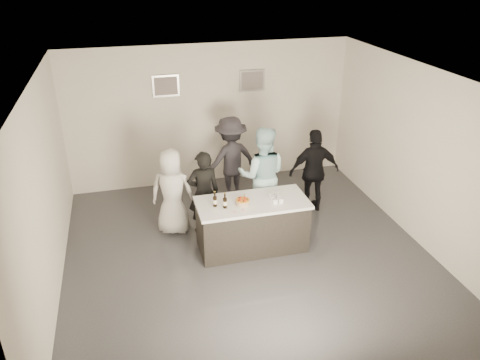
{
  "coord_description": "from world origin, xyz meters",
  "views": [
    {
      "loc": [
        -1.78,
        -6.37,
        4.6
      ],
      "look_at": [
        0.0,
        0.5,
        1.15
      ],
      "focal_mm": 35.0,
      "sensor_mm": 36.0,
      "label": 1
    }
  ],
  "objects_px": {
    "person_main_black": "(204,193)",
    "person_guest_right": "(314,171)",
    "beer_bottle_b": "(225,201)",
    "person_guest_left": "(172,192)",
    "bar_counter": "(252,225)",
    "cake": "(243,202)",
    "person_guest_back": "(231,159)",
    "person_main_blue": "(262,175)",
    "beer_bottle_a": "(215,199)"
  },
  "relations": [
    {
      "from": "person_main_blue",
      "to": "person_main_black",
      "type": "bearing_deg",
      "value": 24.21
    },
    {
      "from": "bar_counter",
      "to": "person_guest_back",
      "type": "height_order",
      "value": "person_guest_back"
    },
    {
      "from": "person_main_blue",
      "to": "person_guest_back",
      "type": "height_order",
      "value": "person_main_blue"
    },
    {
      "from": "bar_counter",
      "to": "person_guest_left",
      "type": "xyz_separation_m",
      "value": [
        -1.22,
        0.88,
        0.34
      ]
    },
    {
      "from": "beer_bottle_b",
      "to": "person_guest_left",
      "type": "bearing_deg",
      "value": 127.16
    },
    {
      "from": "cake",
      "to": "beer_bottle_a",
      "type": "xyz_separation_m",
      "value": [
        -0.45,
        0.05,
        0.09
      ]
    },
    {
      "from": "beer_bottle_a",
      "to": "person_main_blue",
      "type": "bearing_deg",
      "value": 38.87
    },
    {
      "from": "beer_bottle_a",
      "to": "person_guest_right",
      "type": "xyz_separation_m",
      "value": [
        2.15,
        0.99,
        -0.19
      ]
    },
    {
      "from": "cake",
      "to": "person_guest_back",
      "type": "distance_m",
      "value": 1.9
    },
    {
      "from": "beer_bottle_a",
      "to": "person_guest_left",
      "type": "bearing_deg",
      "value": 123.87
    },
    {
      "from": "cake",
      "to": "beer_bottle_b",
      "type": "distance_m",
      "value": 0.32
    },
    {
      "from": "beer_bottle_b",
      "to": "person_main_blue",
      "type": "relative_size",
      "value": 0.14
    },
    {
      "from": "beer_bottle_b",
      "to": "person_guest_back",
      "type": "relative_size",
      "value": 0.15
    },
    {
      "from": "person_main_black",
      "to": "person_guest_left",
      "type": "bearing_deg",
      "value": -18.99
    },
    {
      "from": "person_guest_back",
      "to": "cake",
      "type": "bearing_deg",
      "value": 68.57
    },
    {
      "from": "person_main_black",
      "to": "person_guest_right",
      "type": "relative_size",
      "value": 0.94
    },
    {
      "from": "bar_counter",
      "to": "beer_bottle_b",
      "type": "height_order",
      "value": "beer_bottle_b"
    },
    {
      "from": "person_main_black",
      "to": "bar_counter",
      "type": "bearing_deg",
      "value": 132.18
    },
    {
      "from": "person_guest_right",
      "to": "person_guest_back",
      "type": "height_order",
      "value": "person_guest_back"
    },
    {
      "from": "bar_counter",
      "to": "person_guest_left",
      "type": "distance_m",
      "value": 1.54
    },
    {
      "from": "cake",
      "to": "person_guest_right",
      "type": "distance_m",
      "value": 1.99
    },
    {
      "from": "beer_bottle_b",
      "to": "person_main_blue",
      "type": "xyz_separation_m",
      "value": [
        0.92,
        0.94,
        -0.1
      ]
    },
    {
      "from": "cake",
      "to": "person_main_blue",
      "type": "bearing_deg",
      "value": 55.94
    },
    {
      "from": "cake",
      "to": "person_main_black",
      "type": "relative_size",
      "value": 0.15
    },
    {
      "from": "person_guest_right",
      "to": "beer_bottle_b",
      "type": "bearing_deg",
      "value": 31.58
    },
    {
      "from": "beer_bottle_b",
      "to": "person_guest_right",
      "type": "relative_size",
      "value": 0.16
    },
    {
      "from": "beer_bottle_b",
      "to": "person_main_blue",
      "type": "bearing_deg",
      "value": 45.9
    },
    {
      "from": "cake",
      "to": "person_guest_right",
      "type": "height_order",
      "value": "person_guest_right"
    },
    {
      "from": "cake",
      "to": "beer_bottle_b",
      "type": "xyz_separation_m",
      "value": [
        -0.3,
        -0.04,
        0.09
      ]
    },
    {
      "from": "person_main_blue",
      "to": "person_guest_right",
      "type": "relative_size",
      "value": 1.12
    },
    {
      "from": "cake",
      "to": "person_main_blue",
      "type": "relative_size",
      "value": 0.12
    },
    {
      "from": "cake",
      "to": "person_guest_right",
      "type": "bearing_deg",
      "value": 31.49
    },
    {
      "from": "person_main_black",
      "to": "person_main_blue",
      "type": "bearing_deg",
      "value": -174.84
    },
    {
      "from": "bar_counter",
      "to": "beer_bottle_b",
      "type": "bearing_deg",
      "value": -169.24
    },
    {
      "from": "bar_counter",
      "to": "beer_bottle_a",
      "type": "distance_m",
      "value": 0.86
    },
    {
      "from": "person_guest_left",
      "to": "cake",
      "type": "bearing_deg",
      "value": 155.08
    },
    {
      "from": "bar_counter",
      "to": "person_guest_right",
      "type": "relative_size",
      "value": 1.11
    },
    {
      "from": "person_main_black",
      "to": "person_main_blue",
      "type": "height_order",
      "value": "person_main_blue"
    },
    {
      "from": "person_main_blue",
      "to": "person_guest_left",
      "type": "distance_m",
      "value": 1.66
    },
    {
      "from": "person_main_blue",
      "to": "person_guest_back",
      "type": "xyz_separation_m",
      "value": [
        -0.36,
        0.97,
        -0.05
      ]
    },
    {
      "from": "cake",
      "to": "person_main_blue",
      "type": "height_order",
      "value": "person_main_blue"
    },
    {
      "from": "cake",
      "to": "person_guest_back",
      "type": "relative_size",
      "value": 0.13
    },
    {
      "from": "cake",
      "to": "person_guest_back",
      "type": "bearing_deg",
      "value": 82.33
    },
    {
      "from": "bar_counter",
      "to": "beer_bottle_b",
      "type": "relative_size",
      "value": 7.15
    },
    {
      "from": "beer_bottle_a",
      "to": "person_guest_left",
      "type": "relative_size",
      "value": 0.16
    },
    {
      "from": "person_main_black",
      "to": "beer_bottle_a",
      "type": "bearing_deg",
      "value": 93.02
    },
    {
      "from": "person_guest_left",
      "to": "person_guest_back",
      "type": "relative_size",
      "value": 0.9
    },
    {
      "from": "beer_bottle_b",
      "to": "person_main_blue",
      "type": "distance_m",
      "value": 1.32
    },
    {
      "from": "bar_counter",
      "to": "person_guest_left",
      "type": "bearing_deg",
      "value": 144.25
    },
    {
      "from": "person_guest_right",
      "to": "bar_counter",
      "type": "bearing_deg",
      "value": 36.31
    }
  ]
}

